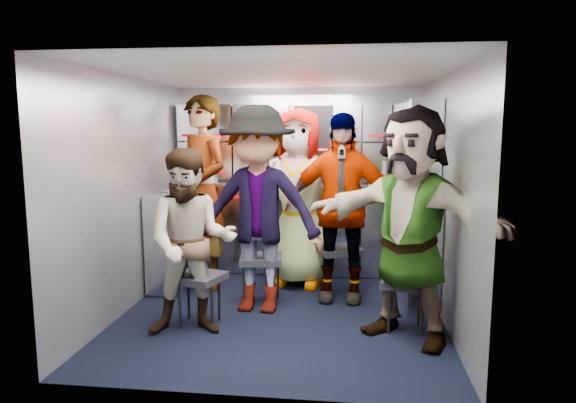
# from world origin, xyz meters

# --- Properties ---
(floor) EXTENTS (3.00, 3.00, 0.00)m
(floor) POSITION_xyz_m (0.00, 0.00, 0.00)
(floor) COLOR black
(floor) RESTS_ON ground
(wall_back) EXTENTS (2.80, 0.04, 2.10)m
(wall_back) POSITION_xyz_m (0.00, 1.50, 1.05)
(wall_back) COLOR #989CA5
(wall_back) RESTS_ON ground
(wall_left) EXTENTS (0.04, 3.00, 2.10)m
(wall_left) POSITION_xyz_m (-1.40, 0.00, 1.05)
(wall_left) COLOR #989CA5
(wall_left) RESTS_ON ground
(wall_right) EXTENTS (0.04, 3.00, 2.10)m
(wall_right) POSITION_xyz_m (1.40, 0.00, 1.05)
(wall_right) COLOR #989CA5
(wall_right) RESTS_ON ground
(ceiling) EXTENTS (2.80, 3.00, 0.02)m
(ceiling) POSITION_xyz_m (0.00, 0.00, 2.10)
(ceiling) COLOR silver
(ceiling) RESTS_ON wall_back
(cart_bank_back) EXTENTS (2.68, 0.38, 0.99)m
(cart_bank_back) POSITION_xyz_m (0.00, 1.29, 0.49)
(cart_bank_back) COLOR #999CA8
(cart_bank_back) RESTS_ON ground
(cart_bank_left) EXTENTS (0.38, 0.76, 0.99)m
(cart_bank_left) POSITION_xyz_m (-1.19, 0.56, 0.49)
(cart_bank_left) COLOR #999CA8
(cart_bank_left) RESTS_ON ground
(counter) EXTENTS (2.68, 0.42, 0.03)m
(counter) POSITION_xyz_m (0.00, 1.29, 1.01)
(counter) COLOR #B3B5BA
(counter) RESTS_ON cart_bank_back
(locker_bank_back) EXTENTS (2.68, 0.28, 0.82)m
(locker_bank_back) POSITION_xyz_m (0.00, 1.35, 1.49)
(locker_bank_back) COLOR #999CA8
(locker_bank_back) RESTS_ON wall_back
(locker_bank_right) EXTENTS (0.28, 1.00, 0.82)m
(locker_bank_right) POSITION_xyz_m (1.25, 0.70, 1.49)
(locker_bank_right) COLOR #999CA8
(locker_bank_right) RESTS_ON wall_right
(right_cabinet) EXTENTS (0.28, 1.20, 1.00)m
(right_cabinet) POSITION_xyz_m (1.25, 0.60, 0.50)
(right_cabinet) COLOR #999CA8
(right_cabinet) RESTS_ON ground
(coffee_niche) EXTENTS (0.46, 0.16, 0.84)m
(coffee_niche) POSITION_xyz_m (0.18, 1.41, 1.47)
(coffee_niche) COLOR black
(coffee_niche) RESTS_ON wall_back
(red_latch_strip) EXTENTS (2.60, 0.02, 0.03)m
(red_latch_strip) POSITION_xyz_m (0.00, 1.09, 0.88)
(red_latch_strip) COLOR #A7000A
(red_latch_strip) RESTS_ON cart_bank_back
(jump_seat_near_left) EXTENTS (0.46, 0.45, 0.44)m
(jump_seat_near_left) POSITION_xyz_m (-0.65, -0.39, 0.39)
(jump_seat_near_left) COLOR black
(jump_seat_near_left) RESTS_ON ground
(jump_seat_mid_left) EXTENTS (0.43, 0.41, 0.45)m
(jump_seat_mid_left) POSITION_xyz_m (-0.23, 0.20, 0.40)
(jump_seat_mid_left) COLOR black
(jump_seat_mid_left) RESTS_ON ground
(jump_seat_center) EXTENTS (0.46, 0.44, 0.45)m
(jump_seat_center) POSITION_xyz_m (0.06, 1.02, 0.40)
(jump_seat_center) COLOR black
(jump_seat_center) RESTS_ON ground
(jump_seat_mid_right) EXTENTS (0.50, 0.49, 0.47)m
(jump_seat_mid_right) POSITION_xyz_m (0.50, 0.59, 0.42)
(jump_seat_mid_right) COLOR black
(jump_seat_mid_right) RESTS_ON ground
(jump_seat_near_right) EXTENTS (0.43, 0.42, 0.42)m
(jump_seat_near_right) POSITION_xyz_m (1.05, -0.29, 0.37)
(jump_seat_near_right) COLOR black
(jump_seat_near_right) RESTS_ON ground
(attendant_standing) EXTENTS (0.85, 0.83, 1.97)m
(attendant_standing) POSITION_xyz_m (-0.91, 0.63, 0.99)
(attendant_standing) COLOR black
(attendant_standing) RESTS_ON ground
(attendant_arc_a) EXTENTS (0.82, 0.69, 1.49)m
(attendant_arc_a) POSITION_xyz_m (-0.65, -0.57, 0.75)
(attendant_arc_a) COLOR black
(attendant_arc_a) RESTS_ON ground
(attendant_arc_b) EXTENTS (1.24, 0.78, 1.84)m
(attendant_arc_b) POSITION_xyz_m (-0.23, 0.02, 0.92)
(attendant_arc_b) COLOR black
(attendant_arc_b) RESTS_ON ground
(attendant_arc_c) EXTENTS (0.98, 0.72, 1.84)m
(attendant_arc_c) POSITION_xyz_m (0.06, 0.84, 0.92)
(attendant_arc_c) COLOR black
(attendant_arc_c) RESTS_ON ground
(attendant_arc_d) EXTENTS (1.07, 0.48, 1.79)m
(attendant_arc_d) POSITION_xyz_m (0.50, 0.41, 0.89)
(attendant_arc_d) COLOR black
(attendant_arc_d) RESTS_ON ground
(attendant_arc_e) EXTENTS (1.69, 1.41, 1.82)m
(attendant_arc_e) POSITION_xyz_m (1.05, -0.47, 0.91)
(attendant_arc_e) COLOR black
(attendant_arc_e) RESTS_ON ground
(bottle_left) EXTENTS (0.06, 0.06, 0.28)m
(bottle_left) POSITION_xyz_m (-0.93, 1.24, 1.17)
(bottle_left) COLOR white
(bottle_left) RESTS_ON counter
(bottle_mid) EXTENTS (0.06, 0.06, 0.24)m
(bottle_mid) POSITION_xyz_m (-0.03, 1.24, 1.15)
(bottle_mid) COLOR white
(bottle_mid) RESTS_ON counter
(bottle_right) EXTENTS (0.07, 0.07, 0.26)m
(bottle_right) POSITION_xyz_m (0.96, 1.24, 1.16)
(bottle_right) COLOR white
(bottle_right) RESTS_ON counter
(cup_left) EXTENTS (0.09, 0.09, 0.11)m
(cup_left) POSITION_xyz_m (-0.63, 1.23, 1.09)
(cup_left) COLOR beige
(cup_left) RESTS_ON counter
(cup_right) EXTENTS (0.09, 0.09, 0.10)m
(cup_right) POSITION_xyz_m (0.84, 1.23, 1.08)
(cup_right) COLOR beige
(cup_right) RESTS_ON counter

